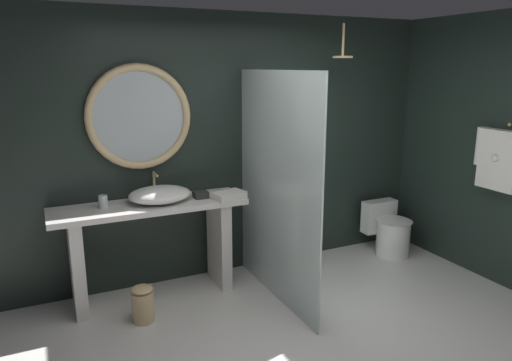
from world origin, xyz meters
name	(u,v)px	position (x,y,z in m)	size (l,w,h in m)	color
back_wall_panel	(223,147)	(0.00, 1.90, 1.30)	(4.80, 0.10, 2.60)	#1E2823
side_wall_right	(484,148)	(2.35, 0.76, 1.30)	(0.10, 2.47, 2.60)	#1E2823
vanity_counter	(152,236)	(-0.83, 1.58, 0.59)	(1.72, 0.50, 0.90)	silver
vessel_sink	(160,194)	(-0.73, 1.59, 0.97)	(0.56, 0.46, 0.24)	white
tumbler_cup	(103,201)	(-1.22, 1.63, 0.95)	(0.08, 0.08, 0.11)	silver
tissue_box	(201,195)	(-0.36, 1.56, 0.93)	(0.13, 0.12, 0.06)	#282D28
round_wall_mirror	(140,117)	(-0.83, 1.81, 1.64)	(0.95, 0.07, 0.95)	#D6B77F
shower_glass_panel	(277,189)	(0.20, 1.11, 1.03)	(0.02, 1.49, 2.06)	silver
rain_shower_head	(343,54)	(1.15, 1.55, 2.21)	(0.20, 0.20, 0.33)	#D6B77F
hanging_bathrobe	(500,158)	(2.21, 0.46, 1.26)	(0.20, 0.55, 0.63)	#D6B77F
toilet	(389,231)	(1.84, 1.47, 0.26)	(0.41, 0.55, 0.58)	white
waste_bin	(143,304)	(-1.02, 1.17, 0.16)	(0.18, 0.18, 0.32)	#D6B77F
folded_hand_towel	(229,195)	(-0.13, 1.43, 0.93)	(0.29, 0.19, 0.06)	silver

